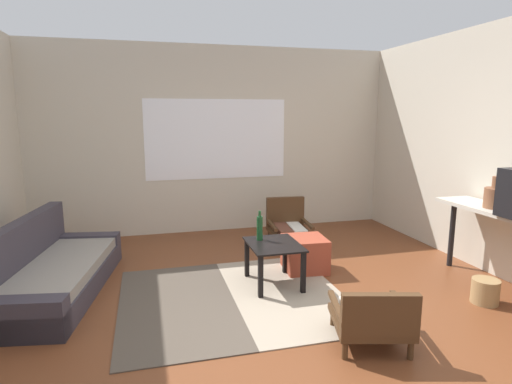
% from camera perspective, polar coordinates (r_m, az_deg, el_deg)
% --- Properties ---
extents(ground_plane, '(7.80, 7.80, 0.00)m').
position_cam_1_polar(ground_plane, '(3.73, 3.01, -17.16)').
color(ground_plane, brown).
extents(far_wall_with_window, '(5.60, 0.13, 2.70)m').
position_cam_1_polar(far_wall_with_window, '(6.30, -5.42, 6.96)').
color(far_wall_with_window, beige).
rests_on(far_wall_with_window, ground).
extents(area_rug, '(2.10, 1.91, 0.01)m').
position_cam_1_polar(area_rug, '(4.14, -3.10, -14.14)').
color(area_rug, '#4C4238').
rests_on(area_rug, ground).
extents(couch, '(1.10, 2.07, 0.72)m').
position_cam_1_polar(couch, '(4.63, -26.07, -9.71)').
color(couch, '#38333D').
rests_on(couch, ground).
extents(coffee_table, '(0.51, 0.63, 0.44)m').
position_cam_1_polar(coffee_table, '(4.33, 2.42, -8.08)').
color(coffee_table, black).
rests_on(coffee_table, ground).
extents(armchair_by_window, '(0.59, 0.62, 0.59)m').
position_cam_1_polar(armchair_by_window, '(5.79, 4.34, -4.30)').
color(armchair_by_window, '#472D19').
rests_on(armchair_by_window, ground).
extents(armchair_striped_foreground, '(0.68, 0.69, 0.50)m').
position_cam_1_polar(armchair_striped_foreground, '(3.40, 15.45, -16.00)').
color(armchair_striped_foreground, '#472D19').
rests_on(armchair_striped_foreground, ground).
extents(ottoman_orange, '(0.48, 0.48, 0.38)m').
position_cam_1_polar(ottoman_orange, '(4.80, 6.61, -8.32)').
color(ottoman_orange, '#993D28').
rests_on(ottoman_orange, ground).
extents(clay_vase, '(0.23, 0.23, 0.32)m').
position_cam_1_polar(clay_vase, '(4.83, 29.71, -0.54)').
color(clay_vase, brown).
rests_on(clay_vase, console_shelf).
extents(glass_bottle, '(0.06, 0.06, 0.31)m').
position_cam_1_polar(glass_bottle, '(4.38, 0.50, -4.84)').
color(glass_bottle, '#194723').
rests_on(glass_bottle, coffee_table).
extents(wicker_basket, '(0.24, 0.24, 0.23)m').
position_cam_1_polar(wicker_basket, '(4.54, 28.55, -11.69)').
color(wicker_basket, '#9E7A4C').
rests_on(wicker_basket, ground).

